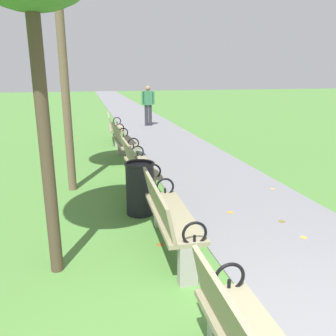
{
  "coord_description": "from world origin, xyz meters",
  "views": [
    {
      "loc": [
        -1.44,
        -1.54,
        2.19
      ],
      "look_at": [
        -0.05,
        4.17,
        0.55
      ],
      "focal_mm": 37.03,
      "sensor_mm": 36.0,
      "label": 1
    }
  ],
  "objects_px": {
    "park_bench_2": "(168,215)",
    "pedestrian_walking": "(148,103)",
    "park_bench_3": "(139,167)",
    "trash_bin": "(140,188)",
    "park_bench_5": "(115,128)",
    "park_bench_4": "(124,142)"
  },
  "relations": [
    {
      "from": "park_bench_2",
      "to": "pedestrian_walking",
      "type": "bearing_deg",
      "value": 80.78
    },
    {
      "from": "park_bench_3",
      "to": "trash_bin",
      "type": "bearing_deg",
      "value": -97.98
    },
    {
      "from": "park_bench_5",
      "to": "pedestrian_walking",
      "type": "height_order",
      "value": "pedestrian_walking"
    },
    {
      "from": "park_bench_4",
      "to": "park_bench_5",
      "type": "distance_m",
      "value": 2.37
    },
    {
      "from": "park_bench_2",
      "to": "trash_bin",
      "type": "distance_m",
      "value": 1.29
    },
    {
      "from": "park_bench_2",
      "to": "trash_bin",
      "type": "xyz_separation_m",
      "value": [
        -0.15,
        1.28,
        -0.06
      ]
    },
    {
      "from": "park_bench_4",
      "to": "park_bench_5",
      "type": "bearing_deg",
      "value": 90.0
    },
    {
      "from": "park_bench_3",
      "to": "trash_bin",
      "type": "height_order",
      "value": "park_bench_3"
    },
    {
      "from": "park_bench_3",
      "to": "pedestrian_walking",
      "type": "relative_size",
      "value": 0.99
    },
    {
      "from": "park_bench_4",
      "to": "park_bench_5",
      "type": "xyz_separation_m",
      "value": [
        0.0,
        2.37,
        0.0
      ]
    },
    {
      "from": "park_bench_3",
      "to": "park_bench_4",
      "type": "xyz_separation_m",
      "value": [
        0.0,
        2.4,
        0.0
      ]
    },
    {
      "from": "park_bench_4",
      "to": "pedestrian_walking",
      "type": "relative_size",
      "value": 1.0
    },
    {
      "from": "pedestrian_walking",
      "to": "trash_bin",
      "type": "distance_m",
      "value": 9.26
    },
    {
      "from": "park_bench_3",
      "to": "pedestrian_walking",
      "type": "height_order",
      "value": "pedestrian_walking"
    },
    {
      "from": "park_bench_4",
      "to": "park_bench_5",
      "type": "relative_size",
      "value": 1.0
    },
    {
      "from": "park_bench_2",
      "to": "pedestrian_walking",
      "type": "xyz_separation_m",
      "value": [
        1.68,
        10.35,
        0.44
      ]
    },
    {
      "from": "park_bench_2",
      "to": "park_bench_3",
      "type": "height_order",
      "value": "same"
    },
    {
      "from": "park_bench_2",
      "to": "park_bench_3",
      "type": "distance_m",
      "value": 2.33
    },
    {
      "from": "park_bench_3",
      "to": "trash_bin",
      "type": "distance_m",
      "value": 1.06
    },
    {
      "from": "park_bench_3",
      "to": "park_bench_2",
      "type": "bearing_deg",
      "value": -90.0
    },
    {
      "from": "park_bench_3",
      "to": "park_bench_5",
      "type": "height_order",
      "value": "same"
    },
    {
      "from": "park_bench_2",
      "to": "pedestrian_walking",
      "type": "height_order",
      "value": "pedestrian_walking"
    }
  ]
}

